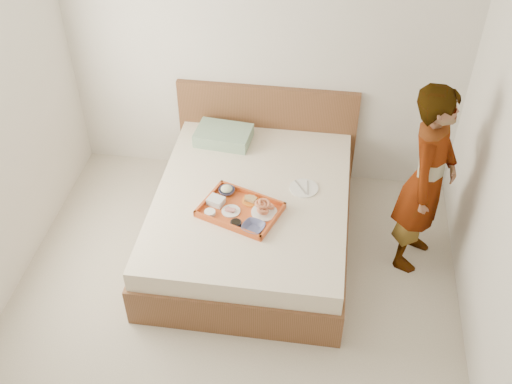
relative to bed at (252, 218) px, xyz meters
The scene contains 17 objects.
ground 1.04m from the bed, 92.75° to the right, with size 3.50×4.00×0.01m, color beige.
ceiling 2.54m from the bed, 92.75° to the right, with size 3.50×4.00×0.01m, color white.
wall_back 1.44m from the bed, 92.75° to the left, with size 3.50×0.01×2.60m, color silver.
bed is the anchor object (origin of this frame).
headboard 0.99m from the bed, 90.00° to the left, with size 1.65×0.06×0.95m, color brown.
pillow 0.84m from the bed, 117.23° to the left, with size 0.48×0.33×0.12m, color gray.
tray 0.37m from the bed, 104.67° to the right, with size 0.59×0.43×0.05m, color #CE4E23.
prawn_plate 0.38m from the bed, 58.96° to the right, with size 0.20×0.20×0.01m, color white.
navy_bowl_big 0.51m from the bed, 79.72° to the right, with size 0.17×0.17×0.04m, color #191C49.
sauce_dish 0.49m from the bed, 99.59° to the right, with size 0.09×0.09×0.03m, color black.
meat_plate 0.40m from the bed, 118.04° to the right, with size 0.15×0.15×0.01m, color white.
bread_plate 0.30m from the bed, 85.22° to the right, with size 0.14×0.14×0.01m, color orange.
salad_bowl 0.36m from the bed, behind, with size 0.13×0.13×0.04m, color #191C49.
plastic_tub 0.44m from the bed, 147.88° to the right, with size 0.12×0.10×0.05m, color silver.
cheese_round 0.50m from the bed, 134.16° to the right, with size 0.09×0.09×0.03m, color white.
dinner_plate 0.51m from the bed, 17.78° to the left, with size 0.24×0.24×0.01m, color white.
person 1.45m from the bed, ahead, with size 0.60×0.39×1.64m, color white.
Camera 1 is at (0.61, -2.69, 3.80)m, focal length 43.03 mm.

